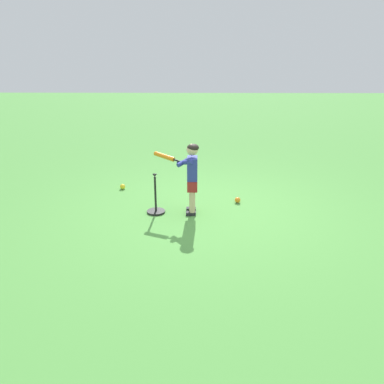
# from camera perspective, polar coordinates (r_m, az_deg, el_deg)

# --- Properties ---
(ground_plane) EXTENTS (40.00, 40.00, 0.00)m
(ground_plane) POSITION_cam_1_polar(r_m,az_deg,el_deg) (5.88, 2.71, -2.72)
(ground_plane) COLOR #519942
(child_batter) EXTENTS (0.69, 0.46, 1.08)m
(child_batter) POSITION_cam_1_polar(r_m,az_deg,el_deg) (5.55, -0.25, 3.04)
(child_batter) COLOR #232328
(child_batter) RESTS_ON ground
(play_ball_far_left) EXTENTS (0.09, 0.09, 0.09)m
(play_ball_far_left) POSITION_cam_1_polar(r_m,az_deg,el_deg) (6.18, 6.96, -1.22)
(play_ball_far_left) COLOR orange
(play_ball_far_left) RESTS_ON ground
(play_ball_center_lawn) EXTENTS (0.10, 0.10, 0.10)m
(play_ball_center_lawn) POSITION_cam_1_polar(r_m,az_deg,el_deg) (6.88, -10.54, 0.83)
(play_ball_center_lawn) COLOR yellow
(play_ball_center_lawn) RESTS_ON ground
(batting_tee) EXTENTS (0.28, 0.28, 0.62)m
(batting_tee) POSITION_cam_1_polar(r_m,az_deg,el_deg) (5.76, -5.54, -2.17)
(batting_tee) COLOR black
(batting_tee) RESTS_ON ground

